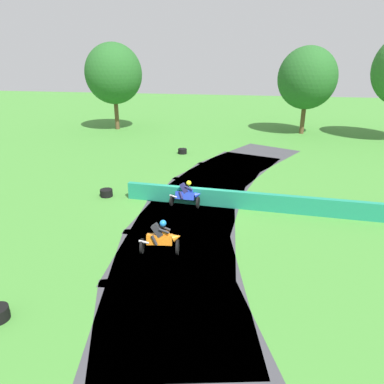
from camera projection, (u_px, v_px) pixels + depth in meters
ground_plane at (194, 204)px, 18.86m from camera, size 120.00×120.00×0.00m
track_asphalt at (212, 205)px, 18.64m from camera, size 9.16×30.11×0.01m
safety_barrier at (299, 205)px, 17.51m from camera, size 18.03×1.10×0.90m
motorcycle_lead_blue at (187, 195)px, 18.38m from camera, size 1.69×0.89×1.42m
motorcycle_chase_orange at (161, 238)px, 13.88m from camera, size 1.67×0.88×1.42m
tire_stack_near at (182, 151)px, 28.70m from camera, size 0.70×0.70×0.40m
tire_stack_mid_a at (106, 193)px, 19.82m from camera, size 0.69×0.69×0.40m
tree_far_left at (114, 74)px, 36.78m from camera, size 5.85×5.85×8.81m
tree_far_right at (307, 78)px, 34.56m from camera, size 5.67×5.67×8.41m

